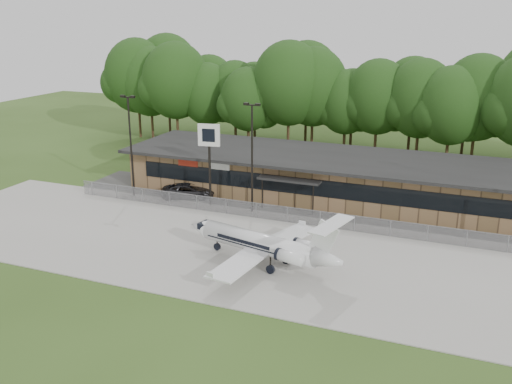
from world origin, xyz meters
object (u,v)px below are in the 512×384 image
at_px(business_jet, 265,245).
at_px(terminal, 326,175).
at_px(suv, 188,191).
at_px(pole_sign, 209,144).

bearing_deg(business_jet, terminal, 104.15).
xyz_separation_m(business_jet, suv, (-12.94, 12.13, -0.90)).
relative_size(terminal, pole_sign, 5.13).
height_order(suv, pole_sign, pole_sign).
bearing_deg(pole_sign, terminal, 27.46).
distance_m(terminal, suv, 13.99).
distance_m(suv, pole_sign, 6.34).
xyz_separation_m(terminal, pole_sign, (-9.48, -7.14, 3.93)).
bearing_deg(business_jet, pole_sign, 145.15).
relative_size(suv, pole_sign, 0.66).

